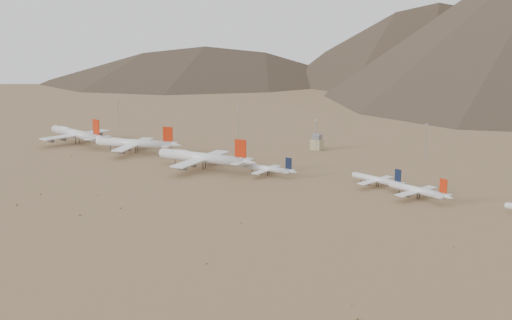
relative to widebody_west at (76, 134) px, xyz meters
The scene contains 13 objects.
ground 151.48m from the widebody_west, 15.21° to the right, with size 3000.00×3000.00×0.00m, color #9B7850.
widebody_west is the anchor object (origin of this frame).
widebody_centre 65.02m from the widebody_west, ahead, with size 69.12×54.68×21.07m.
widebody_east 141.74m from the widebody_west, ahead, with size 77.67×59.83×23.06m.
narrowbody_a 188.65m from the widebody_west, ahead, with size 41.30×29.45×13.63m.
narrowbody_b 260.34m from the widebody_west, ahead, with size 40.38×29.84×13.64m.
narrowbody_c 291.60m from the widebody_west, ahead, with size 43.77×32.54×14.94m.
control_tower 193.46m from the widebody_west, 24.53° to the left, with size 8.00×8.00×12.00m.
mast_far_west 87.69m from the widebody_west, 110.37° to the left, with size 2.00×0.60×25.70m.
mast_west 133.10m from the widebody_west, 44.14° to the left, with size 2.00×0.60×25.70m.
mast_centre 194.03m from the widebody_west, 20.33° to the left, with size 2.00×0.60×25.70m.
mast_east 273.99m from the widebody_west, 19.91° to the left, with size 2.00×0.60×25.70m.
desert_scrub 174.56m from the widebody_west, 52.56° to the right, with size 445.00×179.73×0.94m.
Camera 1 is at (276.29, -361.27, 110.18)m, focal length 50.00 mm.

